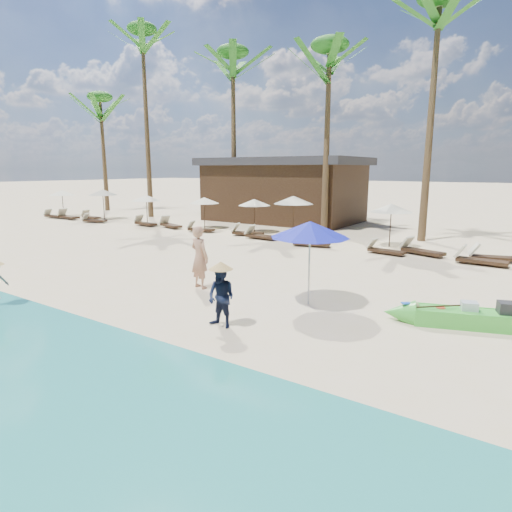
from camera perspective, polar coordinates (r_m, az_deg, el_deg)
The scene contains 33 objects.
ground at distance 11.55m, azimuth -6.09°, elevation -6.49°, with size 240.00×240.00×0.00m, color beige.
wet_sand_strip at distance 8.64m, azimuth -28.60°, elevation -14.29°, with size 240.00×4.50×0.01m, color tan.
green_canoe at distance 11.14m, azimuth 28.52°, elevation -7.39°, with size 4.92×1.92×0.65m.
tourist at distance 12.99m, azimuth -7.53°, elevation -0.16°, with size 0.69×0.46×1.90m, color tan.
vendor_green at distance 9.76m, azimuth -4.66°, elevation -5.49°, with size 0.69×0.54×1.42m, color #121934.
blue_umbrella at distance 11.19m, azimuth 7.23°, elevation 3.53°, with size 2.08×2.08×2.24m.
resort_parasol_0 at distance 36.12m, azimuth -24.47°, elevation 7.68°, with size 1.91×1.91×1.97m.
lounger_0_left at distance 35.09m, azimuth -25.43°, elevation 4.92°, with size 1.75×0.65×0.58m.
lounger_0_right at distance 33.80m, azimuth -23.81°, elevation 4.89°, with size 2.00×0.69×0.67m.
resort_parasol_1 at distance 32.90m, azimuth -19.77°, elevation 7.99°, with size 2.06×2.06×2.12m.
lounger_1_left at distance 33.17m, azimuth -21.21°, elevation 4.93°, with size 1.75×0.60×0.59m.
lounger_1_right at distance 30.92m, azimuth -20.88°, elevation 4.52°, with size 1.75×1.02×0.57m.
resort_parasol_2 at distance 28.40m, azimuth -14.43°, elevation 7.50°, with size 1.87×1.87×1.93m.
lounger_2_left at distance 28.20m, azimuth -14.65°, elevation 4.31°, with size 1.81×0.73×0.60m.
resort_parasol_3 at distance 26.16m, azimuth -6.94°, elevation 7.37°, with size 1.83×1.83×1.88m.
lounger_3_left at distance 26.92m, azimuth -11.41°, elevation 4.17°, with size 1.98×1.12×0.64m.
lounger_3_right at distance 24.87m, azimuth -7.54°, elevation 3.63°, with size 1.70×0.82×0.55m.
resort_parasol_4 at distance 24.30m, azimuth -0.23°, elevation 7.16°, with size 1.84×1.84×1.90m.
lounger_4_left at distance 23.19m, azimuth -1.39°, elevation 3.19°, with size 1.82×0.91×0.59m.
lounger_4_right at distance 22.12m, azimuth 0.47°, elevation 2.81°, with size 1.83×0.63×0.62m.
resort_parasol_5 at distance 22.72m, azimuth 5.01°, elevation 7.45°, with size 2.11×2.11×2.18m.
lounger_5_left at distance 20.13m, azimuth 7.07°, elevation 1.84°, with size 1.86×0.98×0.61m.
resort_parasol_6 at distance 20.66m, azimuth 17.62°, elevation 6.13°, with size 1.95×1.95×2.00m.
lounger_6_left at distance 19.00m, azimuth 16.69°, elevation 0.81°, with size 1.69×0.74×0.56m.
lounger_6_right at distance 19.31m, azimuth 21.04°, elevation 0.77°, with size 1.95×1.12×0.63m.
lounger_7_left at distance 19.06m, azimuth 28.90°, elevation -0.04°, with size 1.96×1.07×0.64m.
lounger_7_right at distance 18.23m, azimuth 27.50°, elevation -0.38°, with size 1.88×0.64×0.63m.
palm_0 at distance 39.96m, azimuth -19.97°, elevation 17.41°, with size 2.08×2.08×9.90m.
palm_1 at distance 34.15m, azimuth -14.75°, elevation 23.45°, with size 2.08×2.08×13.60m.
palm_2 at distance 29.84m, azimuth -3.08°, elevation 22.38°, with size 2.08×2.08×11.33m.
palm_3 at distance 25.46m, azimuth 9.69°, elevation 22.74°, with size 2.08×2.08×10.52m.
palm_4 at distance 23.69m, azimuth 22.98°, elevation 25.08°, with size 2.08×2.08×11.70m.
pavilion_west at distance 30.00m, azimuth 3.67°, elevation 8.89°, with size 10.80×6.60×4.30m.
Camera 1 is at (7.10, -8.39, 3.56)m, focal length 30.00 mm.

